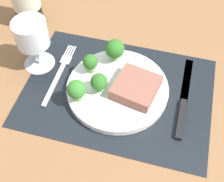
{
  "coord_description": "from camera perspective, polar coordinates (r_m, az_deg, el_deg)",
  "views": [
    {
      "loc": [
        9.16,
        -39.13,
        55.05
      ],
      "look_at": [
        -0.91,
        -1.48,
        1.9
      ],
      "focal_mm": 47.32,
      "sensor_mm": 36.0,
      "label": 1
    }
  ],
  "objects": [
    {
      "name": "plate",
      "position": [
        0.67,
        1.08,
        0.42
      ],
      "size": [
        23.15,
        23.15,
        1.6
      ],
      "primitive_type": "cylinder",
      "color": "white",
      "rests_on": "placemat"
    },
    {
      "name": "steak",
      "position": [
        0.65,
        4.7,
        0.87
      ],
      "size": [
        10.81,
        10.87,
        2.62
      ],
      "primitive_type": "cube",
      "rotation": [
        0.0,
        0.0,
        -0.2
      ],
      "color": "#8C5647",
      "rests_on": "plate"
    },
    {
      "name": "fork",
      "position": [
        0.72,
        -10.11,
        3.46
      ],
      "size": [
        2.4,
        19.2,
        0.5
      ],
      "rotation": [
        0.0,
        0.0,
        0.03
      ],
      "color": "silver",
      "rests_on": "placemat"
    },
    {
      "name": "broccoli_near_steak",
      "position": [
        0.63,
        -6.88,
        0.23
      ],
      "size": [
        4.12,
        4.12,
        5.45
      ],
      "color": "#6B994C",
      "rests_on": "plate"
    },
    {
      "name": "ground_plane",
      "position": [
        0.69,
        1.05,
        -0.86
      ],
      "size": [
        140.0,
        110.0,
        3.0
      ],
      "primitive_type": "cube",
      "color": "brown"
    },
    {
      "name": "placemat",
      "position": [
        0.68,
        1.07,
        -0.06
      ],
      "size": [
        42.86,
        30.74,
        0.3
      ],
      "primitive_type": "cube",
      "color": "black",
      "rests_on": "ground_plane"
    },
    {
      "name": "broccoli_center",
      "position": [
        0.64,
        -2.52,
        1.72
      ],
      "size": [
        3.81,
        3.81,
        4.92
      ],
      "color": "#5B8942",
      "rests_on": "plate"
    },
    {
      "name": "broccoli_front_edge",
      "position": [
        0.69,
        0.54,
        8.09
      ],
      "size": [
        4.59,
        4.59,
        5.91
      ],
      "color": "#6B994C",
      "rests_on": "plate"
    },
    {
      "name": "wine_glass",
      "position": [
        0.69,
        -15.21,
        10.14
      ],
      "size": [
        7.64,
        7.64,
        13.0
      ],
      "color": "silver",
      "rests_on": "ground_plane"
    },
    {
      "name": "knife",
      "position": [
        0.68,
        13.65,
        -2.14
      ],
      "size": [
        1.8,
        23.0,
        0.8
      ],
      "rotation": [
        0.0,
        0.0,
        -0.02
      ],
      "color": "black",
      "rests_on": "placemat"
    },
    {
      "name": "broccoli_back_left",
      "position": [
        0.68,
        -4.21,
        5.5
      ],
      "size": [
        3.52,
        3.52,
        4.77
      ],
      "color": "#6B994C",
      "rests_on": "plate"
    }
  ]
}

